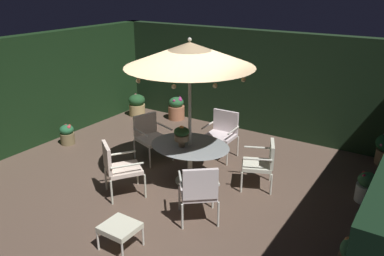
# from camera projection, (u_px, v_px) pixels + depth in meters

# --- Properties ---
(ground_plane) EXTENTS (7.93, 7.21, 0.02)m
(ground_plane) POSITION_uv_depth(u_px,v_px,m) (173.00, 183.00, 7.47)
(ground_plane) COLOR brown
(hedge_backdrop_rear) EXTENTS (7.93, 0.30, 2.51)m
(hedge_backdrop_rear) POSITION_uv_depth(u_px,v_px,m) (253.00, 81.00, 9.74)
(hedge_backdrop_rear) COLOR black
(hedge_backdrop_rear) RESTS_ON ground_plane
(hedge_backdrop_left) EXTENTS (0.30, 7.21, 2.51)m
(hedge_backdrop_left) POSITION_uv_depth(u_px,v_px,m) (36.00, 90.00, 8.96)
(hedge_backdrop_left) COLOR black
(hedge_backdrop_left) RESTS_ON ground_plane
(patio_dining_table) EXTENTS (1.53, 1.24, 0.76)m
(patio_dining_table) POSITION_uv_depth(u_px,v_px,m) (190.00, 152.00, 7.31)
(patio_dining_table) COLOR beige
(patio_dining_table) RESTS_ON ground_plane
(patio_umbrella) EXTENTS (2.27, 2.27, 2.71)m
(patio_umbrella) POSITION_uv_depth(u_px,v_px,m) (190.00, 55.00, 6.67)
(patio_umbrella) COLOR silver
(patio_umbrella) RESTS_ON ground_plane
(centerpiece_planter) EXTENTS (0.28, 0.28, 0.41)m
(centerpiece_planter) POSITION_uv_depth(u_px,v_px,m) (182.00, 134.00, 7.10)
(centerpiece_planter) COLOR olive
(centerpiece_planter) RESTS_ON patio_dining_table
(patio_chair_north) EXTENTS (0.81, 0.83, 1.00)m
(patio_chair_north) POSITION_uv_depth(u_px,v_px,m) (118.00, 166.00, 6.85)
(patio_chair_north) COLOR silver
(patio_chair_north) RESTS_ON ground_plane
(patio_chair_northeast) EXTENTS (0.81, 0.81, 1.00)m
(patio_chair_northeast) POSITION_uv_depth(u_px,v_px,m) (199.00, 190.00, 6.07)
(patio_chair_northeast) COLOR silver
(patio_chair_northeast) RESTS_ON ground_plane
(patio_chair_east) EXTENTS (0.73, 0.73, 0.90)m
(patio_chair_east) POSITION_uv_depth(u_px,v_px,m) (262.00, 161.00, 7.15)
(patio_chair_east) COLOR silver
(patio_chair_east) RESTS_ON ground_plane
(patio_chair_southeast) EXTENTS (0.66, 0.59, 1.00)m
(patio_chair_southeast) POSITION_uv_depth(u_px,v_px,m) (222.00, 131.00, 8.40)
(patio_chair_southeast) COLOR silver
(patio_chair_southeast) RESTS_ON ground_plane
(patio_chair_south) EXTENTS (0.79, 0.77, 0.95)m
(patio_chair_south) POSITION_uv_depth(u_px,v_px,m) (150.00, 134.00, 8.32)
(patio_chair_south) COLOR silver
(patio_chair_south) RESTS_ON ground_plane
(ottoman_footrest) EXTENTS (0.50, 0.47, 0.38)m
(ottoman_footrest) POSITION_uv_depth(u_px,v_px,m) (120.00, 228.00, 5.56)
(ottoman_footrest) COLOR silver
(ottoman_footrest) RESTS_ON ground_plane
(potted_plant_front_corner) EXTENTS (0.33, 0.33, 0.48)m
(potted_plant_front_corner) POSITION_uv_depth(u_px,v_px,m) (67.00, 134.00, 9.15)
(potted_plant_front_corner) COLOR olive
(potted_plant_front_corner) RESTS_ON ground_plane
(potted_plant_right_near) EXTENTS (0.46, 0.46, 0.61)m
(potted_plant_right_near) POSITION_uv_depth(u_px,v_px,m) (137.00, 105.00, 11.06)
(potted_plant_right_near) COLOR tan
(potted_plant_right_near) RESTS_ON ground_plane
(potted_plant_back_right) EXTENTS (0.38, 0.38, 0.53)m
(potted_plant_back_right) POSITION_uv_depth(u_px,v_px,m) (368.00, 187.00, 6.77)
(potted_plant_back_right) COLOR beige
(potted_plant_back_right) RESTS_ON ground_plane
(potted_plant_back_center) EXTENTS (0.45, 0.45, 0.62)m
(potted_plant_back_center) POSITION_uv_depth(u_px,v_px,m) (176.00, 108.00, 10.78)
(potted_plant_back_center) COLOR #B16D4C
(potted_plant_back_center) RESTS_ON ground_plane
(potted_plant_right_far) EXTENTS (0.42, 0.42, 0.55)m
(potted_plant_right_far) POSITION_uv_depth(u_px,v_px,m) (369.00, 227.00, 5.66)
(potted_plant_right_far) COLOR #81664B
(potted_plant_right_far) RESTS_ON ground_plane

